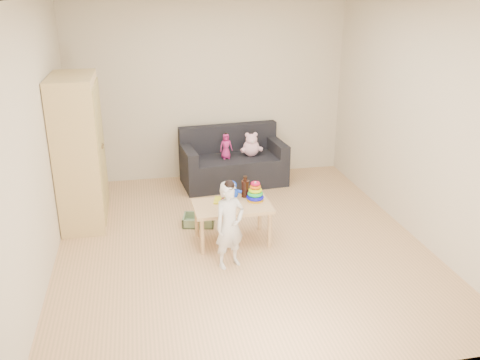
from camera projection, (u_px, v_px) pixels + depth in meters
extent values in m
plane|color=tan|center=(240.00, 242.00, 5.75)|extent=(4.50, 4.50, 0.00)
plane|color=beige|center=(209.00, 90.00, 7.35)|extent=(4.00, 0.00, 4.00)
plane|color=beige|center=(311.00, 222.00, 3.23)|extent=(4.00, 0.00, 4.00)
plane|color=beige|center=(38.00, 141.00, 4.91)|extent=(0.00, 4.50, 4.50)
plane|color=beige|center=(416.00, 121.00, 5.66)|extent=(0.00, 4.50, 4.50)
cube|color=#DFB47A|center=(79.00, 151.00, 5.98)|extent=(0.49, 0.99, 1.78)
cube|color=black|center=(234.00, 170.00, 7.39)|extent=(1.53, 0.86, 0.41)
cube|color=#DEB67A|center=(232.00, 223.00, 5.68)|extent=(0.86, 0.55, 0.45)
imported|color=silver|center=(230.00, 226.00, 5.10)|extent=(0.39, 0.33, 0.89)
imported|color=#BC2374|center=(226.00, 146.00, 7.17)|extent=(0.19, 0.14, 0.36)
cylinder|color=#CE8F0A|center=(255.00, 200.00, 5.71)|extent=(0.18, 0.18, 0.02)
cylinder|color=silver|center=(255.00, 191.00, 5.67)|extent=(0.02, 0.02, 0.22)
torus|color=#0D0DD3|center=(255.00, 197.00, 5.70)|extent=(0.20, 0.20, 0.04)
torus|color=green|center=(255.00, 194.00, 5.68)|extent=(0.18, 0.18, 0.04)
torus|color=#C3E20B|center=(255.00, 190.00, 5.67)|extent=(0.15, 0.15, 0.04)
torus|color=#D25F0B|center=(255.00, 187.00, 5.65)|extent=(0.13, 0.13, 0.04)
torus|color=red|center=(255.00, 184.00, 5.64)|extent=(0.11, 0.11, 0.04)
cylinder|color=black|center=(245.00, 189.00, 5.79)|extent=(0.09, 0.09, 0.19)
cylinder|color=black|center=(245.00, 179.00, 5.75)|extent=(0.04, 0.04, 0.05)
cylinder|color=black|center=(245.00, 177.00, 5.73)|extent=(0.05, 0.05, 0.02)
cube|color=gold|center=(223.00, 200.00, 5.70)|extent=(0.25, 0.25, 0.02)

